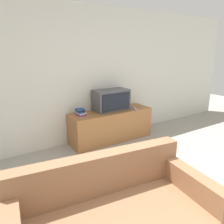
{
  "coord_description": "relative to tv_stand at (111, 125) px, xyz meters",
  "views": [
    {
      "loc": [
        -1.4,
        -0.82,
        1.79
      ],
      "look_at": [
        0.53,
        2.22,
        0.76
      ],
      "focal_mm": 35.0,
      "sensor_mm": 36.0,
      "label": 1
    }
  ],
  "objects": [
    {
      "name": "wall_back",
      "position": [
        -0.83,
        0.31,
        0.99
      ],
      "size": [
        9.0,
        0.06,
        2.6
      ],
      "color": "silver",
      "rests_on": "ground_plane"
    },
    {
      "name": "television",
      "position": [
        0.04,
        0.06,
        0.51
      ],
      "size": [
        0.71,
        0.38,
        0.41
      ],
      "color": "#4C4C51",
      "rests_on": "tv_stand"
    },
    {
      "name": "remote_on_stand",
      "position": [
        0.48,
        -0.15,
        0.32
      ],
      "size": [
        0.09,
        0.17,
        0.02
      ],
      "rotation": [
        0.0,
        0.0,
        -0.25
      ],
      "color": "#B7B7B7",
      "rests_on": "tv_stand"
    },
    {
      "name": "book_stack",
      "position": [
        -0.63,
        0.06,
        0.36
      ],
      "size": [
        0.16,
        0.21,
        0.12
      ],
      "color": "#7A3884",
      "rests_on": "tv_stand"
    },
    {
      "name": "tv_stand",
      "position": [
        0.0,
        0.0,
        0.0
      ],
      "size": [
        1.69,
        0.51,
        0.62
      ],
      "color": "#9E6638",
      "rests_on": "ground_plane"
    }
  ]
}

